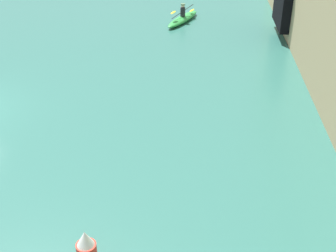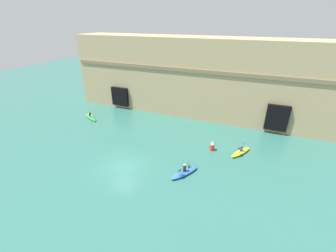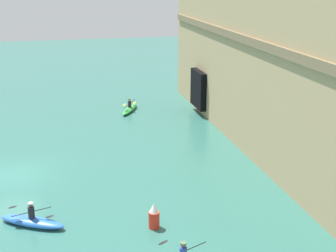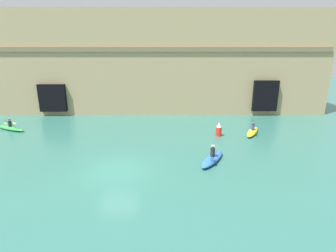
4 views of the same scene
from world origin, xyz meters
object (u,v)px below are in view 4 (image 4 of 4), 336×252
Objects in this scene: kayak_yellow at (252,131)px; kayak_blue at (212,158)px; marker_buoy at (219,130)px; kayak_green at (11,128)px.

kayak_blue is at bearing 170.88° from kayak_yellow.
kayak_blue is 2.68× the size of marker_buoy.
kayak_yellow is 22.94m from kayak_green.
kayak_blue is 5.82m from marker_buoy.
marker_buoy reaches higher than kayak_blue.
kayak_blue reaches higher than kayak_yellow.
kayak_blue is 7.77m from kayak_yellow.
marker_buoy reaches higher than kayak_green.
marker_buoy reaches higher than kayak_yellow.
marker_buoy is (1.52, 5.60, 0.34)m from kayak_blue.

